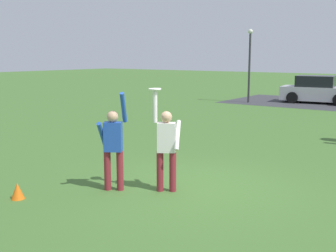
{
  "coord_description": "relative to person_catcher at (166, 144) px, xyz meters",
  "views": [
    {
      "loc": [
        4.54,
        -7.21,
        2.74
      ],
      "look_at": [
        -0.77,
        0.22,
        1.21
      ],
      "focal_mm": 45.03,
      "sensor_mm": 36.0,
      "label": 1
    }
  ],
  "objects": [
    {
      "name": "ground_plane",
      "position": [
        0.31,
        0.48,
        -0.98
      ],
      "size": [
        120.0,
        120.0,
        0.0
      ],
      "primitive_type": "plane",
      "color": "#426B2D"
    },
    {
      "name": "person_catcher",
      "position": [
        0.0,
        0.0,
        0.0
      ],
      "size": [
        0.58,
        0.53,
        2.08
      ],
      "rotation": [
        0.0,
        0.0,
        -2.59
      ],
      "color": "maroon",
      "rests_on": "ground_plane"
    },
    {
      "name": "person_defender",
      "position": [
        -0.92,
        -0.57,
        -0.0
      ],
      "size": [
        0.65,
        0.62,
        2.04
      ],
      "rotation": [
        0.0,
        0.0,
        0.56
      ],
      "color": "maroon",
      "rests_on": "ground_plane"
    },
    {
      "name": "frisbee_disc",
      "position": [
        -0.19,
        -0.12,
        1.11
      ],
      "size": [
        0.25,
        0.25,
        0.02
      ],
      "primitive_type": "cylinder",
      "color": "white",
      "rests_on": "person_catcher"
    },
    {
      "name": "parked_car_silver",
      "position": [
        -2.35,
        18.4,
        -0.25
      ],
      "size": [
        4.29,
        2.42,
        1.59
      ],
      "rotation": [
        0.0,
        0.0,
        0.12
      ],
      "color": "#BCBCC1",
      "rests_on": "ground_plane"
    },
    {
      "name": "lamppost_by_lot",
      "position": [
        -5.73,
        16.27,
        1.6
      ],
      "size": [
        0.28,
        0.28,
        4.26
      ],
      "color": "#2D2D33",
      "rests_on": "ground_plane"
    },
    {
      "name": "field_cone_orange",
      "position": [
        -2.06,
        -2.07,
        -0.82
      ],
      "size": [
        0.26,
        0.26,
        0.32
      ],
      "primitive_type": "cone",
      "color": "orange",
      "rests_on": "ground_plane"
    }
  ]
}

